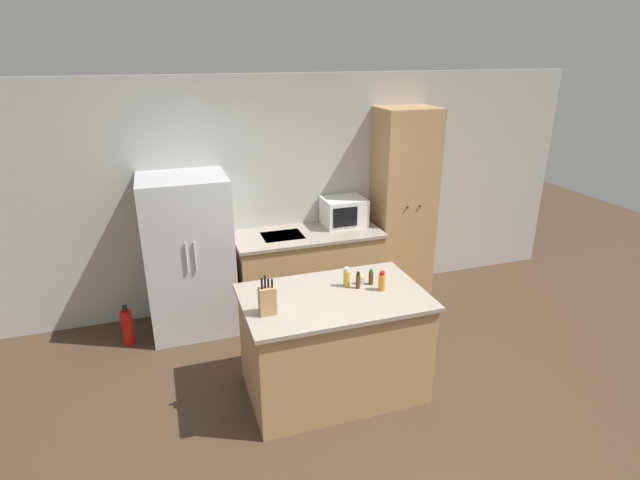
% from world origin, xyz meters
% --- Properties ---
extents(ground_plane, '(14.00, 14.00, 0.00)m').
position_xyz_m(ground_plane, '(0.00, 0.00, 0.00)').
color(ground_plane, '#423021').
extents(wall_back, '(7.20, 0.06, 2.60)m').
position_xyz_m(wall_back, '(0.00, 2.33, 1.30)').
color(wall_back, '#B2B2AD').
rests_on(wall_back, ground_plane).
extents(refrigerator, '(0.87, 0.75, 1.67)m').
position_xyz_m(refrigerator, '(-1.16, 1.94, 0.84)').
color(refrigerator, '#B7BABC').
rests_on(refrigerator, ground_plane).
extents(back_counter, '(1.63, 0.72, 0.93)m').
position_xyz_m(back_counter, '(0.13, 1.96, 0.47)').
color(back_counter, tan).
rests_on(back_counter, ground_plane).
extents(pantry_cabinet, '(0.67, 0.52, 2.23)m').
position_xyz_m(pantry_cabinet, '(1.34, 2.05, 1.12)').
color(pantry_cabinet, tan).
rests_on(pantry_cabinet, ground_plane).
extents(kitchen_island, '(1.53, 0.96, 0.93)m').
position_xyz_m(kitchen_island, '(-0.10, 0.45, 0.47)').
color(kitchen_island, tan).
rests_on(kitchen_island, ground_plane).
extents(microwave, '(0.47, 0.40, 0.32)m').
position_xyz_m(microwave, '(0.61, 2.08, 1.09)').
color(microwave, white).
rests_on(microwave, back_counter).
extents(knife_block, '(0.13, 0.08, 0.33)m').
position_xyz_m(knife_block, '(-0.69, 0.32, 1.05)').
color(knife_block, tan).
rests_on(knife_block, kitchen_island).
extents(spice_bottle_tall_dark, '(0.04, 0.04, 0.15)m').
position_xyz_m(spice_bottle_tall_dark, '(0.14, 0.51, 1.00)').
color(spice_bottle_tall_dark, '#563319').
rests_on(spice_bottle_tall_dark, kitchen_island).
extents(spice_bottle_short_red, '(0.04, 0.04, 0.14)m').
position_xyz_m(spice_bottle_short_red, '(0.27, 0.55, 0.99)').
color(spice_bottle_short_red, '#563319').
rests_on(spice_bottle_short_red, kitchen_island).
extents(spice_bottle_amber_oil, '(0.06, 0.06, 0.17)m').
position_xyz_m(spice_bottle_amber_oil, '(0.31, 0.42, 1.01)').
color(spice_bottle_amber_oil, orange).
rests_on(spice_bottle_amber_oil, kitchen_island).
extents(spice_bottle_green_herb, '(0.06, 0.06, 0.17)m').
position_xyz_m(spice_bottle_green_herb, '(0.06, 0.58, 1.01)').
color(spice_bottle_green_herb, gold).
rests_on(spice_bottle_green_herb, kitchen_island).
extents(spice_bottle_pale_salt, '(0.05, 0.05, 0.09)m').
position_xyz_m(spice_bottle_pale_salt, '(0.19, 0.58, 0.97)').
color(spice_bottle_pale_salt, beige).
rests_on(spice_bottle_pale_salt, kitchen_island).
extents(fire_extinguisher, '(0.11, 0.11, 0.44)m').
position_xyz_m(fire_extinguisher, '(-1.84, 1.80, 0.19)').
color(fire_extinguisher, red).
rests_on(fire_extinguisher, ground_plane).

